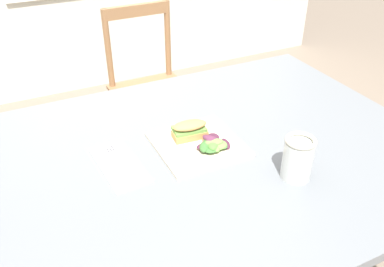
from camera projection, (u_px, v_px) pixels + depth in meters
name	position (u px, v px, depth m)	size (l,w,h in m)	color
dining_table	(198.00, 180.00, 1.26)	(1.44, 1.03, 0.74)	slate
chair_wooden_far	(151.00, 90.00, 2.20)	(0.41, 0.41, 0.87)	#8E6642
plate_lunch	(198.00, 144.00, 1.24)	(0.25, 0.25, 0.01)	beige
sandwich_half_front	(190.00, 129.00, 1.25)	(0.11, 0.07, 0.06)	tan
salad_mixed_greens	(213.00, 144.00, 1.20)	(0.12, 0.12, 0.03)	#4C2338
napkin_folded	(119.00, 164.00, 1.16)	(0.11, 0.24, 0.00)	silver
fork_on_napkin	(117.00, 160.00, 1.17)	(0.03, 0.19, 0.00)	silver
mason_jar_iced_tea	(297.00, 160.00, 1.09)	(0.08, 0.08, 0.12)	#995623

